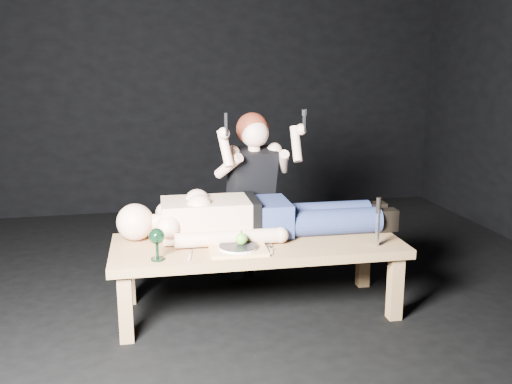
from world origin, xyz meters
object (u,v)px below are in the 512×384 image
at_px(serving_tray, 238,250).
at_px(kneeling_woman, 248,195).
at_px(lying_man, 262,212).
at_px(table, 258,276).
at_px(carving_knife, 378,222).
at_px(goblet, 157,244).

bearing_deg(serving_tray, kneeling_woman, 74.60).
distance_m(lying_man, serving_tray, 0.40).
relative_size(table, carving_knife, 5.96).
bearing_deg(goblet, lying_man, 28.26).
height_order(goblet, carving_knife, carving_knife).
bearing_deg(goblet, table, 18.45).
relative_size(kneeling_woman, carving_knife, 4.16).
height_order(kneeling_woman, carving_knife, kneeling_woman).
distance_m(table, kneeling_woman, 0.68).
bearing_deg(goblet, serving_tray, 5.77).
bearing_deg(kneeling_woman, table, -105.36).
relative_size(table, lying_man, 0.91).
distance_m(table, serving_tray, 0.32).
bearing_deg(carving_knife, goblet, -179.34).
distance_m(kneeling_woman, serving_tray, 0.75).
bearing_deg(carving_knife, kneeling_woman, 130.57).
relative_size(table, serving_tray, 5.34).
bearing_deg(carving_knife, serving_tray, 177.07).
xyz_separation_m(table, goblet, (-0.61, -0.20, 0.32)).
bearing_deg(kneeling_woman, lying_man, -98.30).
relative_size(lying_man, goblet, 10.61).
distance_m(goblet, carving_knife, 1.29).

